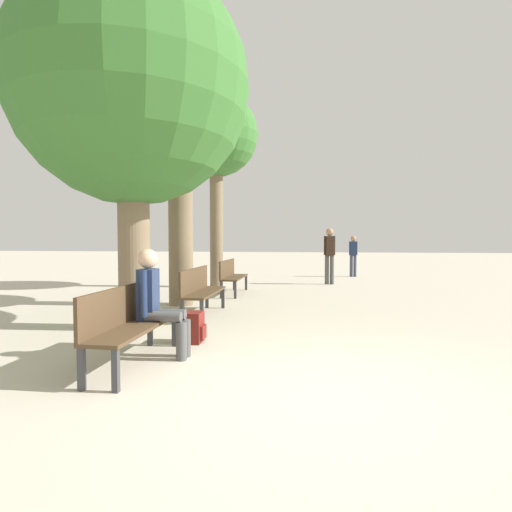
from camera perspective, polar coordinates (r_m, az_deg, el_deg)
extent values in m
plane|color=beige|center=(3.89, 7.75, -19.12)|extent=(80.00, 80.00, 0.00)
cube|color=#4C3823|center=(4.79, -16.78, -9.70)|extent=(0.43, 1.71, 0.04)
cube|color=#4C3823|center=(4.83, -18.94, -6.76)|extent=(0.04, 1.71, 0.43)
cube|color=#38383D|center=(4.07, -19.39, -15.19)|extent=(0.06, 0.06, 0.41)
cube|color=#38383D|center=(5.51, -11.54, -10.44)|extent=(0.06, 0.06, 0.41)
cube|color=#38383D|center=(4.24, -23.64, -14.57)|extent=(0.06, 0.06, 0.41)
cube|color=#38383D|center=(5.63, -14.87, -10.20)|extent=(0.06, 0.06, 0.41)
cube|color=#4C3823|center=(7.54, -7.34, -5.19)|extent=(0.43, 1.71, 0.04)
cube|color=#4C3823|center=(7.57, -8.78, -3.37)|extent=(0.04, 1.71, 0.43)
cube|color=#38383D|center=(6.76, -7.73, -8.01)|extent=(0.06, 0.06, 0.41)
cube|color=#38383D|center=(8.31, -4.72, -6.04)|extent=(0.06, 0.06, 0.41)
cube|color=#38383D|center=(6.86, -10.51, -7.88)|extent=(0.06, 0.06, 0.41)
cube|color=#38383D|center=(8.39, -7.01, -5.97)|extent=(0.06, 0.06, 0.41)
cube|color=#4C3823|center=(10.41, -3.07, -3.07)|extent=(0.43, 1.71, 0.04)
cube|color=#4C3823|center=(10.43, -4.13, -1.76)|extent=(0.04, 1.71, 0.43)
cube|color=#38383D|center=(9.61, -2.98, -4.88)|extent=(0.06, 0.06, 0.41)
cube|color=#38383D|center=(11.19, -1.42, -3.84)|extent=(0.06, 0.06, 0.41)
cube|color=#38383D|center=(9.68, -4.97, -4.83)|extent=(0.06, 0.06, 0.41)
cube|color=#38383D|center=(11.25, -3.14, -3.81)|extent=(0.06, 0.06, 0.41)
cylinder|color=#7A664C|center=(6.62, -17.02, 2.07)|extent=(0.49, 0.49, 2.80)
sphere|color=#38702D|center=(7.04, -17.29, 22.11)|extent=(3.69, 3.69, 3.69)
cylinder|color=#7A664C|center=(8.77, -10.69, 3.74)|extent=(0.52, 0.52, 3.27)
sphere|color=#38702D|center=(9.13, -10.81, 18.54)|extent=(2.54, 2.54, 2.54)
cylinder|color=#7A664C|center=(11.93, -5.67, 4.76)|extent=(0.39, 0.39, 3.83)
sphere|color=#38702D|center=(12.32, -5.72, 16.91)|extent=(2.47, 2.47, 2.47)
cylinder|color=#4C4C4C|center=(4.89, -13.08, -8.41)|extent=(0.44, 0.13, 0.13)
cylinder|color=#4C4C4C|center=(4.88, -10.60, -11.89)|extent=(0.13, 0.13, 0.45)
cylinder|color=#4C4C4C|center=(5.03, -12.44, -8.10)|extent=(0.44, 0.13, 0.13)
cylinder|color=#4C4C4C|center=(5.02, -10.03, -11.47)|extent=(0.13, 0.13, 0.45)
cube|color=navy|center=(5.00, -15.14, -5.34)|extent=(0.20, 0.24, 0.62)
cylinder|color=navy|center=(4.88, -15.74, -5.17)|extent=(0.09, 0.09, 0.56)
cylinder|color=navy|center=(5.12, -14.57, -4.81)|extent=(0.09, 0.09, 0.56)
sphere|color=tan|center=(4.96, -15.19, -0.36)|extent=(0.24, 0.24, 0.24)
cube|color=maroon|center=(5.65, -8.79, -10.02)|extent=(0.21, 0.30, 0.42)
cube|color=maroon|center=(5.63, -7.53, -10.72)|extent=(0.04, 0.21, 0.19)
cylinder|color=#4C4C4C|center=(12.82, 10.09, -2.00)|extent=(0.13, 0.13, 0.89)
cylinder|color=#4C4C4C|center=(12.82, 10.80, -2.00)|extent=(0.13, 0.13, 0.89)
cube|color=black|center=(12.78, 10.47, 1.41)|extent=(0.28, 0.25, 0.63)
cylinder|color=black|center=(12.78, 9.88, 1.48)|extent=(0.09, 0.09, 0.60)
cylinder|color=black|center=(12.79, 11.07, 1.48)|extent=(0.09, 0.09, 0.60)
sphere|color=#A37A5B|center=(12.78, 10.49, 3.39)|extent=(0.24, 0.24, 0.24)
cylinder|color=#384260|center=(15.57, 13.45, -1.45)|extent=(0.11, 0.11, 0.78)
cylinder|color=#384260|center=(15.58, 13.96, -1.45)|extent=(0.11, 0.11, 0.78)
cube|color=navy|center=(15.55, 13.73, 1.01)|extent=(0.23, 0.21, 0.55)
cylinder|color=navy|center=(15.53, 13.31, 1.06)|extent=(0.08, 0.08, 0.53)
cylinder|color=navy|center=(15.56, 14.16, 1.06)|extent=(0.08, 0.08, 0.53)
sphere|color=#A37A5B|center=(15.54, 13.75, 2.44)|extent=(0.21, 0.21, 0.21)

